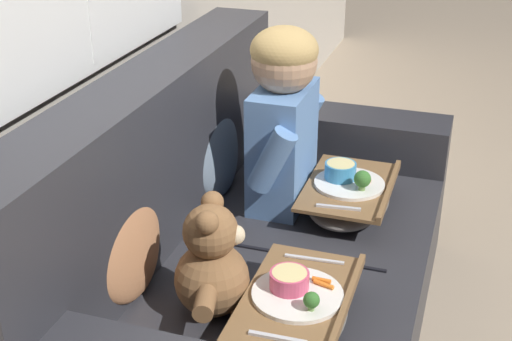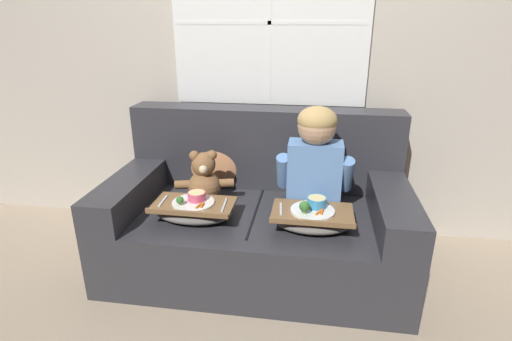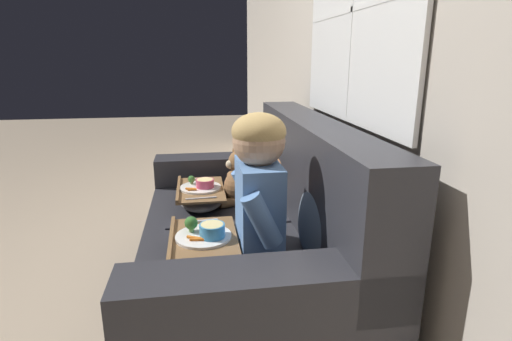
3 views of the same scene
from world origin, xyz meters
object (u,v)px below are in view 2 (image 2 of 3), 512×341
lap_tray_child (312,218)px  teddy_bear (204,181)px  throw_pillow_behind_child (315,166)px  lap_tray_teddy (194,210)px  couch (259,214)px  throw_pillow_behind_teddy (214,161)px  child_figure (315,155)px

lap_tray_child → teddy_bear: bearing=160.8°
throw_pillow_behind_child → teddy_bear: 0.72m
teddy_bear → lap_tray_child: bearing=-19.2°
throw_pillow_behind_child → lap_tray_teddy: (-0.67, -0.50, -0.13)m
throw_pillow_behind_child → lap_tray_teddy: 0.85m
throw_pillow_behind_child → couch: bearing=-146.4°
lap_tray_teddy → lap_tray_child: bearing=0.0°
couch → lap_tray_teddy: couch is taller
throw_pillow_behind_child → lap_tray_teddy: throw_pillow_behind_child is taller
couch → throw_pillow_behind_child: size_ratio=4.44×
couch → teddy_bear: (-0.34, -0.04, 0.22)m
couch → lap_tray_child: size_ratio=4.03×
throw_pillow_behind_teddy → lap_tray_child: 0.85m
couch → teddy_bear: 0.40m
couch → child_figure: child_figure is taller
throw_pillow_behind_teddy → child_figure: (0.67, -0.26, 0.16)m
throw_pillow_behind_child → lap_tray_child: size_ratio=0.91×
child_figure → teddy_bear: (-0.67, -0.00, -0.20)m
child_figure → lap_tray_teddy: child_figure is taller
child_figure → lap_tray_child: bearing=-89.9°
couch → throw_pillow_behind_child: 0.48m
throw_pillow_behind_teddy → lap_tray_teddy: throw_pillow_behind_teddy is taller
teddy_bear → lap_tray_child: (0.67, -0.23, -0.08)m
throw_pillow_behind_child → lap_tray_child: (0.00, -0.50, -0.12)m
throw_pillow_behind_child → throw_pillow_behind_teddy: (-0.67, 0.00, 0.00)m
child_figure → throw_pillow_behind_teddy: bearing=158.8°
teddy_bear → couch: bearing=7.1°
couch → child_figure: size_ratio=2.83×
couch → child_figure: 0.54m
throw_pillow_behind_teddy → lap_tray_teddy: 0.52m
child_figure → lap_tray_child: (0.00, -0.24, -0.29)m
couch → teddy_bear: size_ratio=4.87×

